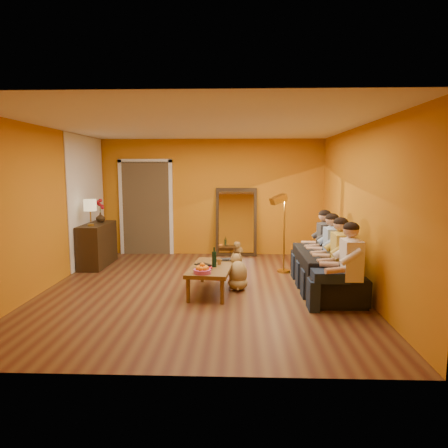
{
  "coord_description": "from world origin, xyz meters",
  "views": [
    {
      "loc": [
        0.59,
        -6.25,
        1.92
      ],
      "look_at": [
        0.35,
        0.5,
        1.0
      ],
      "focal_mm": 32.0,
      "sensor_mm": 36.0,
      "label": 1
    }
  ],
  "objects_px": {
    "person_far_right": "(325,244)",
    "wine_bottle": "(214,257)",
    "floor_lamp": "(284,235)",
    "tumbler": "(219,262)",
    "sideboard": "(97,245)",
    "table_lamp": "(90,213)",
    "person_far_left": "(351,267)",
    "sofa": "(325,270)",
    "vase": "(101,217)",
    "coffee_table": "(211,279)",
    "mirror_frame": "(236,222)",
    "dog": "(238,271)",
    "person_mid_left": "(341,258)",
    "person_mid_right": "(332,251)",
    "laptop": "(223,260)"
  },
  "relations": [
    {
      "from": "coffee_table",
      "to": "person_far_left",
      "type": "xyz_separation_m",
      "value": [
        1.96,
        -0.75,
        0.4
      ]
    },
    {
      "from": "person_far_right",
      "to": "mirror_frame",
      "type": "bearing_deg",
      "value": 130.12
    },
    {
      "from": "table_lamp",
      "to": "tumbler",
      "type": "height_order",
      "value": "table_lamp"
    },
    {
      "from": "mirror_frame",
      "to": "person_far_left",
      "type": "xyz_separation_m",
      "value": [
        1.58,
        -3.52,
        -0.15
      ]
    },
    {
      "from": "person_mid_left",
      "to": "person_far_right",
      "type": "distance_m",
      "value": 1.1
    },
    {
      "from": "sofa",
      "to": "person_far_left",
      "type": "relative_size",
      "value": 1.74
    },
    {
      "from": "dog",
      "to": "vase",
      "type": "distance_m",
      "value": 3.39
    },
    {
      "from": "floor_lamp",
      "to": "tumbler",
      "type": "xyz_separation_m",
      "value": [
        -1.16,
        -1.16,
        -0.26
      ]
    },
    {
      "from": "table_lamp",
      "to": "wine_bottle",
      "type": "xyz_separation_m",
      "value": [
        2.46,
        -1.44,
        -0.53
      ]
    },
    {
      "from": "vase",
      "to": "person_far_left",
      "type": "bearing_deg",
      "value": -31.66
    },
    {
      "from": "coffee_table",
      "to": "vase",
      "type": "bearing_deg",
      "value": 146.76
    },
    {
      "from": "dog",
      "to": "person_mid_right",
      "type": "bearing_deg",
      "value": 27.64
    },
    {
      "from": "sofa",
      "to": "vase",
      "type": "bearing_deg",
      "value": 68.21
    },
    {
      "from": "tumbler",
      "to": "person_mid_right",
      "type": "bearing_deg",
      "value": 7.05
    },
    {
      "from": "mirror_frame",
      "to": "floor_lamp",
      "type": "bearing_deg",
      "value": -58.88
    },
    {
      "from": "floor_lamp",
      "to": "person_mid_right",
      "type": "height_order",
      "value": "floor_lamp"
    },
    {
      "from": "mirror_frame",
      "to": "person_far_right",
      "type": "height_order",
      "value": "mirror_frame"
    },
    {
      "from": "sofa",
      "to": "floor_lamp",
      "type": "relative_size",
      "value": 1.47
    },
    {
      "from": "table_lamp",
      "to": "laptop",
      "type": "distance_m",
      "value": 2.87
    },
    {
      "from": "mirror_frame",
      "to": "sideboard",
      "type": "height_order",
      "value": "mirror_frame"
    },
    {
      "from": "sofa",
      "to": "dog",
      "type": "xyz_separation_m",
      "value": [
        -1.41,
        -0.05,
        -0.02
      ]
    },
    {
      "from": "floor_lamp",
      "to": "wine_bottle",
      "type": "distance_m",
      "value": 1.82
    },
    {
      "from": "person_far_right",
      "to": "dog",
      "type": "bearing_deg",
      "value": -155.65
    },
    {
      "from": "person_far_left",
      "to": "person_far_right",
      "type": "distance_m",
      "value": 1.65
    },
    {
      "from": "sofa",
      "to": "coffee_table",
      "type": "relative_size",
      "value": 1.74
    },
    {
      "from": "wine_bottle",
      "to": "tumbler",
      "type": "height_order",
      "value": "wine_bottle"
    },
    {
      "from": "floor_lamp",
      "to": "table_lamp",
      "type": "bearing_deg",
      "value": 153.87
    },
    {
      "from": "sideboard",
      "to": "person_mid_left",
      "type": "height_order",
      "value": "person_mid_left"
    },
    {
      "from": "person_mid_right",
      "to": "laptop",
      "type": "xyz_separation_m",
      "value": [
        -1.78,
        0.0,
        -0.18
      ]
    },
    {
      "from": "coffee_table",
      "to": "person_far_right",
      "type": "bearing_deg",
      "value": 30.22
    },
    {
      "from": "coffee_table",
      "to": "vase",
      "type": "xyz_separation_m",
      "value": [
        -2.41,
        1.94,
        0.74
      ]
    },
    {
      "from": "floor_lamp",
      "to": "wine_bottle",
      "type": "height_order",
      "value": "floor_lamp"
    },
    {
      "from": "table_lamp",
      "to": "person_mid_left",
      "type": "relative_size",
      "value": 0.42
    },
    {
      "from": "coffee_table",
      "to": "floor_lamp",
      "type": "height_order",
      "value": "floor_lamp"
    },
    {
      "from": "person_mid_left",
      "to": "wine_bottle",
      "type": "height_order",
      "value": "person_mid_left"
    },
    {
      "from": "table_lamp",
      "to": "laptop",
      "type": "xyz_separation_m",
      "value": [
        2.59,
        -1.04,
        -0.67
      ]
    },
    {
      "from": "sideboard",
      "to": "laptop",
      "type": "distance_m",
      "value": 2.92
    },
    {
      "from": "sideboard",
      "to": "person_mid_left",
      "type": "relative_size",
      "value": 0.97
    },
    {
      "from": "sideboard",
      "to": "coffee_table",
      "type": "bearing_deg",
      "value": -35.05
    },
    {
      "from": "person_mid_right",
      "to": "mirror_frame",
      "type": "bearing_deg",
      "value": 123.09
    },
    {
      "from": "person_mid_right",
      "to": "coffee_table",
      "type": "bearing_deg",
      "value": -169.94
    },
    {
      "from": "person_far_left",
      "to": "tumbler",
      "type": "distance_m",
      "value": 2.04
    },
    {
      "from": "person_far_right",
      "to": "laptop",
      "type": "bearing_deg",
      "value": -162.89
    },
    {
      "from": "laptop",
      "to": "person_mid_left",
      "type": "bearing_deg",
      "value": -29.55
    },
    {
      "from": "mirror_frame",
      "to": "dog",
      "type": "distance_m",
      "value": 2.61
    },
    {
      "from": "table_lamp",
      "to": "sofa",
      "type": "relative_size",
      "value": 0.24
    },
    {
      "from": "person_mid_left",
      "to": "dog",
      "type": "bearing_deg",
      "value": 165.25
    },
    {
      "from": "wine_bottle",
      "to": "table_lamp",
      "type": "bearing_deg",
      "value": 149.64
    },
    {
      "from": "person_far_right",
      "to": "wine_bottle",
      "type": "relative_size",
      "value": 3.94
    },
    {
      "from": "sideboard",
      "to": "table_lamp",
      "type": "bearing_deg",
      "value": -90.0
    }
  ]
}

